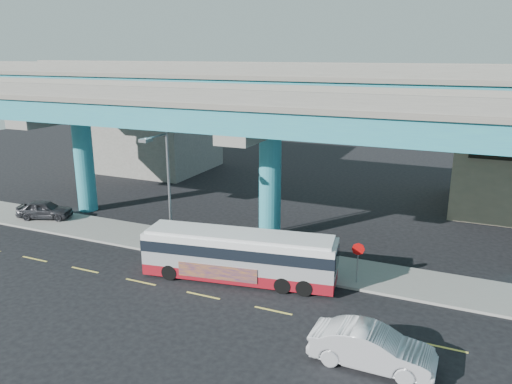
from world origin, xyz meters
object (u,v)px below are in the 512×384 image
at_px(street_lamp, 163,176).
at_px(parked_car, 45,210).
at_px(sedan, 372,347).
at_px(transit_bus, 239,254).
at_px(stop_sign, 358,255).

bearing_deg(street_lamp, parked_car, 170.01).
relative_size(sedan, street_lamp, 0.65).
bearing_deg(sedan, street_lamp, 66.31).
distance_m(transit_bus, stop_sign, 6.52).
xyz_separation_m(sedan, street_lamp, (-14.05, 6.30, 4.35)).
height_order(transit_bus, sedan, transit_bus).
xyz_separation_m(parked_car, street_lamp, (12.47, -2.20, 4.34)).
xyz_separation_m(sedan, stop_sign, (-2.20, 7.04, 0.99)).
bearing_deg(transit_bus, stop_sign, 8.17).
bearing_deg(parked_car, stop_sign, -113.42).
xyz_separation_m(transit_bus, sedan, (8.42, -5.11, -0.70)).
relative_size(parked_car, stop_sign, 1.87).
relative_size(parked_car, street_lamp, 0.57).
xyz_separation_m(transit_bus, street_lamp, (-5.63, 1.19, 3.65)).
relative_size(transit_bus, stop_sign, 4.75).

